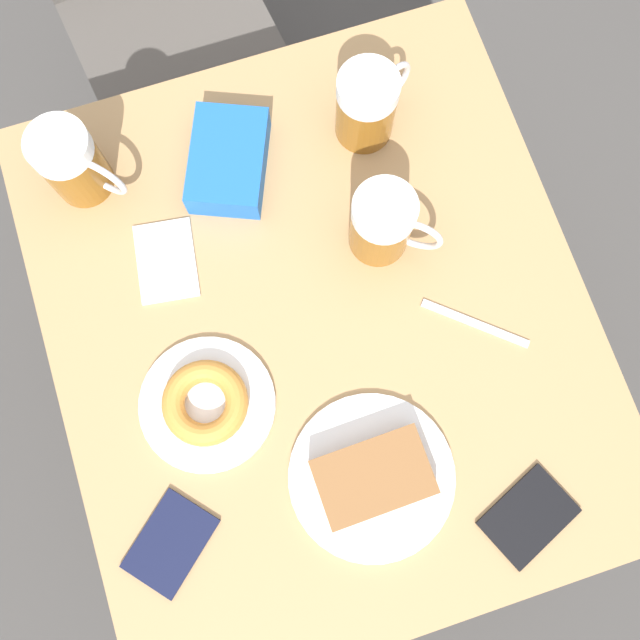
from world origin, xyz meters
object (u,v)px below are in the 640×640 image
object	(u,v)px
blue_pouch	(228,161)
napkin_folded	(166,261)
beer_mug_right	(384,224)
passport_far_edge	(529,517)
plate_with_donut	(206,403)
beer_mug_center	(73,163)
beer_mug_left	(367,105)
plate_with_cake	(370,478)
fork	(475,323)
passport_near_edge	(170,543)

from	to	relation	value
blue_pouch	napkin_folded	bearing A→B (deg)	-139.71
beer_mug_right	passport_far_edge	distance (m)	0.47
plate_with_donut	passport_far_edge	xyz separation A→B (m)	(0.39, -0.30, -0.01)
beer_mug_right	beer_mug_center	bearing A→B (deg)	150.21
beer_mug_left	beer_mug_right	world-z (taller)	same
beer_mug_left	napkin_folded	distance (m)	0.39
passport_far_edge	napkin_folded	bearing A→B (deg)	126.49
blue_pouch	plate_with_cake	bearing A→B (deg)	-84.10
fork	passport_near_edge	size ratio (longest dim) A/B	0.90
napkin_folded	blue_pouch	bearing A→B (deg)	40.29
beer_mug_right	blue_pouch	bearing A→B (deg)	135.19
beer_mug_left	passport_near_edge	world-z (taller)	beer_mug_left
beer_mug_right	napkin_folded	xyz separation A→B (m)	(-0.33, 0.07, -0.07)
beer_mug_center	passport_near_edge	world-z (taller)	beer_mug_center
beer_mug_center	napkin_folded	world-z (taller)	beer_mug_center
fork	beer_mug_center	bearing A→B (deg)	141.07
passport_near_edge	napkin_folded	bearing A→B (deg)	75.48
plate_with_cake	plate_with_donut	size ratio (longest dim) A/B	1.20
beer_mug_center	plate_with_donut	bearing A→B (deg)	-78.14
napkin_folded	blue_pouch	xyz separation A→B (m)	(0.14, 0.12, 0.03)
plate_with_donut	beer_mug_center	bearing A→B (deg)	101.86
napkin_folded	blue_pouch	distance (m)	0.18
beer_mug_left	napkin_folded	size ratio (longest dim) A/B	0.98
plate_with_donut	napkin_folded	bearing A→B (deg)	89.87
passport_far_edge	plate_with_cake	bearing A→B (deg)	148.49
plate_with_donut	passport_near_edge	xyz separation A→B (m)	(-0.10, -0.17, -0.01)
plate_with_cake	beer_mug_left	world-z (taller)	beer_mug_left
fork	passport_near_edge	bearing A→B (deg)	-162.53
passport_near_edge	blue_pouch	distance (m)	0.58
napkin_folded	passport_far_edge	bearing A→B (deg)	-53.51
passport_far_edge	blue_pouch	xyz separation A→B (m)	(-0.25, 0.65, 0.02)
plate_with_cake	napkin_folded	bearing A→B (deg)	115.30
plate_with_cake	plate_with_donut	world-z (taller)	plate_with_cake
beer_mug_center	passport_far_edge	size ratio (longest dim) A/B	0.91
plate_with_cake	passport_near_edge	world-z (taller)	plate_with_cake
beer_mug_right	passport_near_edge	world-z (taller)	beer_mug_right
fork	plate_with_cake	bearing A→B (deg)	-143.71
beer_mug_left	fork	distance (m)	0.37
blue_pouch	fork	bearing A→B (deg)	-51.89
beer_mug_left	beer_mug_center	bearing A→B (deg)	174.12
napkin_folded	plate_with_donut	bearing A→B (deg)	-90.13
fork	passport_near_edge	distance (m)	0.55
napkin_folded	beer_mug_left	bearing A→B (deg)	18.11
plate_with_cake	passport_near_edge	distance (m)	0.30
fork	beer_mug_right	bearing A→B (deg)	118.52
plate_with_cake	beer_mug_center	distance (m)	0.64
beer_mug_center	passport_near_edge	bearing A→B (deg)	-92.08
passport_near_edge	passport_far_edge	bearing A→B (deg)	-13.95
plate_with_donut	passport_far_edge	distance (m)	0.49
plate_with_donut	napkin_folded	world-z (taller)	plate_with_donut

